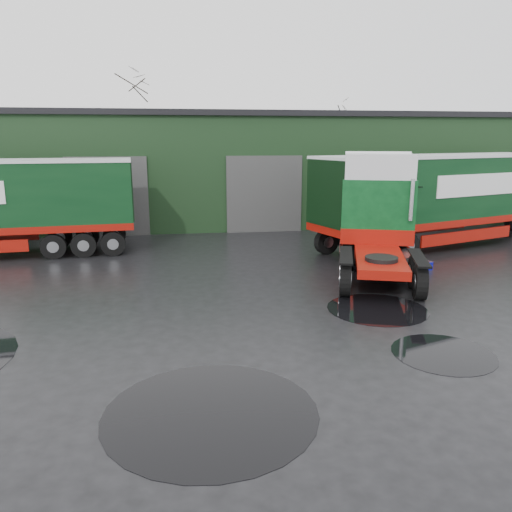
{
  "coord_description": "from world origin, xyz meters",
  "views": [
    {
      "loc": [
        -2.47,
        -12.0,
        4.87
      ],
      "look_at": [
        -0.41,
        1.27,
        1.7
      ],
      "focal_mm": 35.0,
      "sensor_mm": 36.0,
      "label": 1
    }
  ],
  "objects_px": {
    "tree_back_b": "(325,152)",
    "lorry_right": "(438,201)",
    "warehouse": "(248,166)",
    "tree_back_a": "(132,140)",
    "hero_tractor": "(380,217)",
    "wash_bucket": "(429,265)"
  },
  "relations": [
    {
      "from": "lorry_right",
      "to": "wash_bucket",
      "type": "height_order",
      "value": "lorry_right"
    },
    {
      "from": "lorry_right",
      "to": "wash_bucket",
      "type": "distance_m",
      "value": 4.77
    },
    {
      "from": "lorry_right",
      "to": "tree_back_a",
      "type": "xyz_separation_m",
      "value": [
        -15.09,
        21.05,
        2.64
      ]
    },
    {
      "from": "lorry_right",
      "to": "tree_back_a",
      "type": "distance_m",
      "value": 26.03
    },
    {
      "from": "hero_tractor",
      "to": "tree_back_b",
      "type": "distance_m",
      "value": 26.13
    },
    {
      "from": "warehouse",
      "to": "lorry_right",
      "type": "xyz_separation_m",
      "value": [
        7.09,
        -11.05,
        -1.05
      ]
    },
    {
      "from": "tree_back_a",
      "to": "tree_back_b",
      "type": "distance_m",
      "value": 16.03
    },
    {
      "from": "lorry_right",
      "to": "tree_back_a",
      "type": "bearing_deg",
      "value": -163.1
    },
    {
      "from": "tree_back_a",
      "to": "hero_tractor",
      "type": "bearing_deg",
      "value": -67.62
    },
    {
      "from": "tree_back_b",
      "to": "lorry_right",
      "type": "bearing_deg",
      "value": -92.48
    },
    {
      "from": "lorry_right",
      "to": "tree_back_a",
      "type": "height_order",
      "value": "tree_back_a"
    },
    {
      "from": "tree_back_b",
      "to": "tree_back_a",
      "type": "bearing_deg",
      "value": 180.0
    },
    {
      "from": "warehouse",
      "to": "tree_back_a",
      "type": "height_order",
      "value": "tree_back_a"
    },
    {
      "from": "lorry_right",
      "to": "tree_back_b",
      "type": "bearing_deg",
      "value": 158.78
    },
    {
      "from": "lorry_right",
      "to": "wash_bucket",
      "type": "xyz_separation_m",
      "value": [
        -2.21,
        -3.74,
        -1.96
      ]
    },
    {
      "from": "tree_back_a",
      "to": "wash_bucket",
      "type": "bearing_deg",
      "value": -62.54
    },
    {
      "from": "wash_bucket",
      "to": "tree_back_b",
      "type": "height_order",
      "value": "tree_back_b"
    },
    {
      "from": "tree_back_a",
      "to": "tree_back_b",
      "type": "relative_size",
      "value": 1.27
    },
    {
      "from": "lorry_right",
      "to": "tree_back_b",
      "type": "distance_m",
      "value": 21.13
    },
    {
      "from": "warehouse",
      "to": "lorry_right",
      "type": "relative_size",
      "value": 2.02
    },
    {
      "from": "warehouse",
      "to": "tree_back_b",
      "type": "height_order",
      "value": "tree_back_b"
    },
    {
      "from": "wash_bucket",
      "to": "tree_back_b",
      "type": "distance_m",
      "value": 25.24
    }
  ]
}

